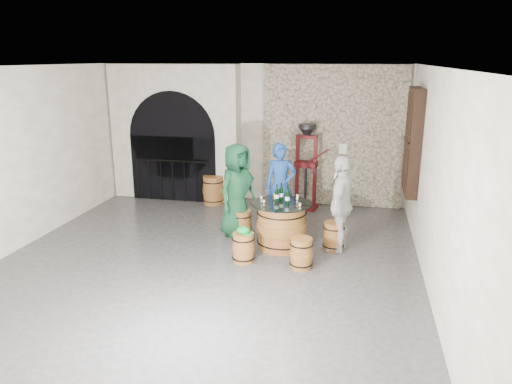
% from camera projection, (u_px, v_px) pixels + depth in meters
% --- Properties ---
extents(ground, '(8.00, 8.00, 0.00)m').
position_uv_depth(ground, '(205.00, 265.00, 8.06)').
color(ground, '#313133').
rests_on(ground, ground).
extents(wall_back, '(8.00, 0.00, 8.00)m').
position_uv_depth(wall_back, '(256.00, 134.00, 11.40)').
color(wall_back, silver).
rests_on(wall_back, ground).
extents(wall_front, '(8.00, 0.00, 8.00)m').
position_uv_depth(wall_front, '(44.00, 283.00, 3.86)').
color(wall_front, silver).
rests_on(wall_front, ground).
extents(wall_left, '(0.00, 8.00, 8.00)m').
position_uv_depth(wall_left, '(8.00, 162.00, 8.34)').
color(wall_left, silver).
rests_on(wall_left, ground).
extents(wall_right, '(0.00, 8.00, 8.00)m').
position_uv_depth(wall_right, '(436.00, 183.00, 6.92)').
color(wall_right, silver).
rests_on(wall_right, ground).
extents(ceiling, '(8.00, 8.00, 0.00)m').
position_uv_depth(ceiling, '(199.00, 67.00, 7.20)').
color(ceiling, beige).
rests_on(ceiling, wall_back).
extents(stone_facing_panel, '(3.20, 0.12, 3.18)m').
position_uv_depth(stone_facing_panel, '(333.00, 137.00, 10.97)').
color(stone_facing_panel, '#B0A38C').
rests_on(stone_facing_panel, ground).
extents(arched_opening, '(3.10, 0.60, 3.19)m').
position_uv_depth(arched_opening, '(176.00, 134.00, 11.54)').
color(arched_opening, silver).
rests_on(arched_opening, ground).
extents(shuttered_window, '(0.23, 1.10, 2.00)m').
position_uv_depth(shuttered_window, '(413.00, 142.00, 9.15)').
color(shuttered_window, black).
rests_on(shuttered_window, wall_right).
extents(barrel_table, '(1.09, 1.09, 0.84)m').
position_uv_depth(barrel_table, '(282.00, 226.00, 8.71)').
color(barrel_table, brown).
rests_on(barrel_table, ground).
extents(barrel_stool_left, '(0.39, 0.39, 0.51)m').
position_uv_depth(barrel_stool_left, '(242.00, 223.00, 9.31)').
color(barrel_stool_left, brown).
rests_on(barrel_stool_left, ground).
extents(barrel_stool_far, '(0.39, 0.39, 0.51)m').
position_uv_depth(barrel_stool_far, '(280.00, 218.00, 9.65)').
color(barrel_stool_far, brown).
rests_on(barrel_stool_far, ground).
extents(barrel_stool_right, '(0.39, 0.39, 0.51)m').
position_uv_depth(barrel_stool_right, '(334.00, 236.00, 8.65)').
color(barrel_stool_right, brown).
rests_on(barrel_stool_right, ground).
extents(barrel_stool_near_right, '(0.39, 0.39, 0.51)m').
position_uv_depth(barrel_stool_near_right, '(301.00, 253.00, 7.89)').
color(barrel_stool_near_right, brown).
rests_on(barrel_stool_near_right, ground).
extents(barrel_stool_near_left, '(0.39, 0.39, 0.51)m').
position_uv_depth(barrel_stool_near_left, '(243.00, 248.00, 8.13)').
color(barrel_stool_near_left, brown).
rests_on(barrel_stool_near_left, ground).
extents(green_cap, '(0.26, 0.22, 0.12)m').
position_uv_depth(green_cap, '(243.00, 230.00, 8.04)').
color(green_cap, '#0C8731').
rests_on(green_cap, barrel_stool_near_left).
extents(person_green, '(0.92, 1.04, 1.80)m').
position_uv_depth(person_green, '(237.00, 190.00, 9.21)').
color(person_green, '#103C23').
rests_on(person_green, ground).
extents(person_blue, '(0.72, 0.58, 1.72)m').
position_uv_depth(person_blue, '(280.00, 186.00, 9.66)').
color(person_blue, navy).
rests_on(person_blue, ground).
extents(person_white, '(0.62, 1.07, 1.72)m').
position_uv_depth(person_white, '(341.00, 204.00, 8.48)').
color(person_white, silver).
rests_on(person_white, ground).
extents(wine_bottle_left, '(0.08, 0.08, 0.32)m').
position_uv_depth(wine_bottle_left, '(277.00, 195.00, 8.64)').
color(wine_bottle_left, black).
rests_on(wine_bottle_left, barrel_table).
extents(wine_bottle_center, '(0.08, 0.08, 0.32)m').
position_uv_depth(wine_bottle_center, '(287.00, 197.00, 8.51)').
color(wine_bottle_center, black).
rests_on(wine_bottle_center, barrel_table).
extents(wine_bottle_right, '(0.08, 0.08, 0.32)m').
position_uv_depth(wine_bottle_right, '(281.00, 193.00, 8.74)').
color(wine_bottle_right, black).
rests_on(wine_bottle_right, barrel_table).
extents(tasting_glass_a, '(0.05, 0.05, 0.10)m').
position_uv_depth(tasting_glass_a, '(264.00, 203.00, 8.46)').
color(tasting_glass_a, orange).
rests_on(tasting_glass_a, barrel_table).
extents(tasting_glass_b, '(0.05, 0.05, 0.10)m').
position_uv_depth(tasting_glass_b, '(297.00, 199.00, 8.65)').
color(tasting_glass_b, orange).
rests_on(tasting_glass_b, barrel_table).
extents(tasting_glass_c, '(0.05, 0.05, 0.10)m').
position_uv_depth(tasting_glass_c, '(275.00, 196.00, 8.83)').
color(tasting_glass_c, orange).
rests_on(tasting_glass_c, barrel_table).
extents(tasting_glass_d, '(0.05, 0.05, 0.10)m').
position_uv_depth(tasting_glass_d, '(297.00, 197.00, 8.79)').
color(tasting_glass_d, orange).
rests_on(tasting_glass_d, barrel_table).
extents(tasting_glass_e, '(0.05, 0.05, 0.10)m').
position_uv_depth(tasting_glass_e, '(300.00, 206.00, 8.27)').
color(tasting_glass_e, orange).
rests_on(tasting_glass_e, barrel_table).
extents(tasting_glass_f, '(0.05, 0.05, 0.10)m').
position_uv_depth(tasting_glass_f, '(261.00, 199.00, 8.68)').
color(tasting_glass_f, orange).
rests_on(tasting_glass_f, barrel_table).
extents(side_barrel, '(0.50, 0.50, 0.67)m').
position_uv_depth(side_barrel, '(213.00, 190.00, 11.36)').
color(side_barrel, brown).
rests_on(side_barrel, ground).
extents(corking_press, '(0.81, 0.51, 1.93)m').
position_uv_depth(corking_press, '(306.00, 160.00, 10.77)').
color(corking_press, '#490C10').
rests_on(corking_press, ground).
extents(control_box, '(0.18, 0.10, 0.22)m').
position_uv_depth(control_box, '(343.00, 149.00, 10.91)').
color(control_box, silver).
rests_on(control_box, wall_back).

